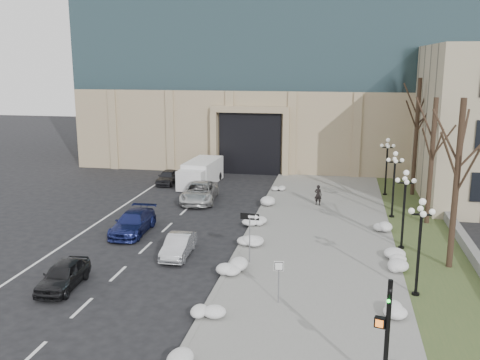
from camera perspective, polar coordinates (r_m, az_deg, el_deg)
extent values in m
plane|color=black|center=(21.74, -2.93, -17.16)|extent=(160.00, 160.00, 0.00)
cube|color=gray|center=(34.07, 8.47, -5.90)|extent=(9.00, 40.00, 0.12)
cube|color=gray|center=(34.50, 0.95, -5.50)|extent=(0.30, 40.00, 0.14)
cube|color=#3A4C26|center=(34.49, 19.38, -6.28)|extent=(4.00, 40.00, 0.10)
cube|color=gray|center=(36.64, 22.07, -4.91)|extent=(0.50, 30.00, 0.70)
cube|color=tan|center=(61.05, 4.54, 6.17)|extent=(40.00, 20.00, 8.00)
cube|color=black|center=(52.61, 1.27, 4.08)|extent=(6.00, 2.50, 6.00)
cube|color=tan|center=(50.85, 1.03, 7.53)|extent=(7.50, 0.60, 0.60)
cube|color=tan|center=(51.94, -2.80, 3.96)|extent=(0.60, 0.60, 6.00)
cube|color=tan|center=(50.78, 4.92, 3.73)|extent=(0.60, 0.60, 6.00)
imported|color=black|center=(27.62, -18.34, -9.60)|extent=(1.81, 3.95, 1.31)
imported|color=#B5B7BD|center=(30.49, -6.59, -6.98)|extent=(1.45, 3.78, 1.23)
imported|color=navy|center=(34.84, -11.34, -4.49)|extent=(2.09, 4.86, 1.39)
imported|color=#BBBBBB|center=(41.84, -4.34, -1.31)|extent=(3.06, 5.67, 1.51)
imported|color=#29292E|center=(48.27, -7.69, 0.34)|extent=(1.60, 3.76, 1.27)
imported|color=black|center=(40.76, 8.33, -1.58)|extent=(0.64, 0.49, 1.56)
cube|color=silver|center=(48.11, -3.97, 0.89)|extent=(2.62, 5.40, 2.11)
cube|color=silver|center=(45.20, -5.20, -0.03)|extent=(2.31, 1.81, 1.69)
cylinder|color=black|center=(45.87, -6.35, -0.61)|extent=(0.31, 0.75, 0.74)
cylinder|color=black|center=(45.20, -3.84, -0.76)|extent=(0.31, 0.75, 0.74)
cylinder|color=black|center=(50.05, -4.55, 0.54)|extent=(0.31, 0.75, 0.74)
cylinder|color=black|center=(49.43, -2.23, 0.42)|extent=(0.31, 0.75, 0.74)
cylinder|color=slate|center=(28.85, 1.04, -6.39)|extent=(0.06, 0.06, 2.81)
cube|color=black|center=(28.45, 1.05, -3.92)|extent=(1.02, 0.14, 0.35)
cube|color=white|center=(28.39, 1.35, -3.96)|extent=(0.48, 0.06, 0.13)
cone|color=white|center=(28.32, 1.87, -4.01)|extent=(0.26, 0.30, 0.28)
cylinder|color=slate|center=(24.43, 4.14, -10.98)|extent=(0.06, 0.06, 2.06)
cube|color=white|center=(24.11, 4.17, -9.15)|extent=(0.45, 0.08, 0.45)
cube|color=black|center=(24.08, 4.17, -9.17)|extent=(0.39, 0.05, 0.39)
cube|color=white|center=(24.08, 4.17, -9.17)|extent=(0.34, 0.04, 0.34)
cylinder|color=black|center=(18.65, 15.40, -15.95)|extent=(0.16, 0.16, 4.03)
imported|color=black|center=(18.07, 15.65, -12.29)|extent=(0.39, 0.91, 0.18)
sphere|color=#19E533|center=(17.91, 15.56, -12.33)|extent=(0.12, 0.12, 0.12)
cube|color=black|center=(18.46, 14.71, -14.46)|extent=(0.39, 0.29, 0.35)
cube|color=orange|center=(18.36, 14.63, -14.61)|extent=(0.25, 0.09, 0.25)
ellipsoid|color=silver|center=(23.49, -3.73, -13.95)|extent=(1.10, 1.60, 0.36)
ellipsoid|color=silver|center=(28.04, -0.96, -9.37)|extent=(1.10, 1.60, 0.36)
ellipsoid|color=silver|center=(31.94, 1.28, -6.57)|extent=(1.10, 1.60, 0.36)
ellipsoid|color=silver|center=(35.74, 1.54, -4.47)|extent=(1.10, 1.60, 0.36)
ellipsoid|color=silver|center=(40.10, 3.07, -2.58)|extent=(1.10, 1.60, 0.36)
ellipsoid|color=silver|center=(44.72, 4.11, -1.00)|extent=(1.10, 1.60, 0.36)
ellipsoid|color=silver|center=(24.38, 16.76, -13.45)|extent=(1.10, 1.60, 0.36)
ellipsoid|color=silver|center=(29.11, 16.01, -9.03)|extent=(1.10, 1.60, 0.36)
ellipsoid|color=silver|center=(35.50, 15.13, -5.04)|extent=(1.10, 1.60, 0.36)
ellipsoid|color=silver|center=(30.75, 16.09, -7.86)|extent=(1.10, 1.60, 0.36)
cylinder|color=black|center=(26.83, 18.21, -11.55)|extent=(0.36, 0.36, 0.20)
cylinder|color=black|center=(26.13, 18.49, -7.73)|extent=(0.14, 0.14, 4.00)
cylinder|color=black|center=(25.53, 18.81, -3.51)|extent=(0.10, 0.90, 0.10)
cylinder|color=black|center=(25.53, 18.81, -3.51)|extent=(0.90, 0.10, 0.10)
sphere|color=white|center=(25.37, 18.90, -2.21)|extent=(0.32, 0.32, 0.32)
sphere|color=white|center=(25.56, 19.83, -3.22)|extent=(0.28, 0.28, 0.28)
sphere|color=white|center=(25.42, 17.83, -3.16)|extent=(0.28, 0.28, 0.28)
sphere|color=white|center=(25.92, 18.70, -2.92)|extent=(0.28, 0.28, 0.28)
sphere|color=white|center=(25.06, 18.97, -3.46)|extent=(0.28, 0.28, 0.28)
cylinder|color=black|center=(32.83, 16.81, -6.96)|extent=(0.36, 0.36, 0.20)
cylinder|color=black|center=(32.27, 17.02, -3.77)|extent=(0.14, 0.14, 4.00)
cylinder|color=black|center=(31.78, 17.25, -0.31)|extent=(0.10, 0.90, 0.10)
cylinder|color=black|center=(31.78, 17.25, -0.31)|extent=(0.90, 0.10, 0.10)
sphere|color=white|center=(31.66, 17.32, 0.75)|extent=(0.32, 0.32, 0.32)
sphere|color=white|center=(31.80, 18.07, -0.08)|extent=(0.28, 0.28, 0.28)
sphere|color=white|center=(31.70, 16.46, -0.01)|extent=(0.28, 0.28, 0.28)
sphere|color=white|center=(32.19, 17.18, 0.13)|extent=(0.28, 0.28, 0.28)
sphere|color=white|center=(31.31, 17.36, -0.22)|extent=(0.28, 0.28, 0.28)
cylinder|color=black|center=(39.00, 15.86, -3.80)|extent=(0.36, 0.36, 0.20)
cylinder|color=black|center=(38.52, 16.03, -1.09)|extent=(0.14, 0.14, 4.00)
cylinder|color=black|center=(38.12, 16.21, 1.83)|extent=(0.10, 0.90, 0.10)
cylinder|color=black|center=(38.12, 16.21, 1.83)|extent=(0.90, 0.10, 0.10)
sphere|color=white|center=(38.01, 16.27, 2.72)|extent=(0.32, 0.32, 0.32)
sphere|color=white|center=(38.14, 16.90, 2.03)|extent=(0.28, 0.28, 0.28)
sphere|color=white|center=(38.05, 15.55, 2.09)|extent=(0.28, 0.28, 0.28)
sphere|color=white|center=(38.53, 16.17, 2.18)|extent=(0.28, 0.28, 0.28)
sphere|color=white|center=(37.65, 16.29, 1.93)|extent=(0.28, 0.28, 0.28)
cylinder|color=black|center=(45.26, 15.18, -1.51)|extent=(0.36, 0.36, 0.20)
cylinder|color=black|center=(44.85, 15.32, 0.84)|extent=(0.14, 0.14, 4.00)
cylinder|color=black|center=(44.50, 15.47, 3.37)|extent=(0.10, 0.90, 0.10)
cylinder|color=black|center=(44.50, 15.47, 3.37)|extent=(0.90, 0.10, 0.10)
sphere|color=white|center=(44.41, 15.52, 4.13)|extent=(0.32, 0.32, 0.32)
sphere|color=white|center=(44.52, 16.06, 3.53)|extent=(0.28, 0.28, 0.28)
sphere|color=white|center=(44.44, 14.90, 3.58)|extent=(0.28, 0.28, 0.28)
sphere|color=white|center=(44.92, 15.44, 3.64)|extent=(0.28, 0.28, 0.28)
sphere|color=white|center=(44.03, 15.53, 3.47)|extent=(0.28, 0.28, 0.28)
cylinder|color=black|center=(29.61, 22.06, -0.60)|extent=(0.32, 0.32, 9.00)
cylinder|color=black|center=(37.38, 19.73, 1.78)|extent=(0.32, 0.32, 8.50)
cylinder|color=black|center=(45.12, 18.27, 4.27)|extent=(0.32, 0.32, 9.50)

